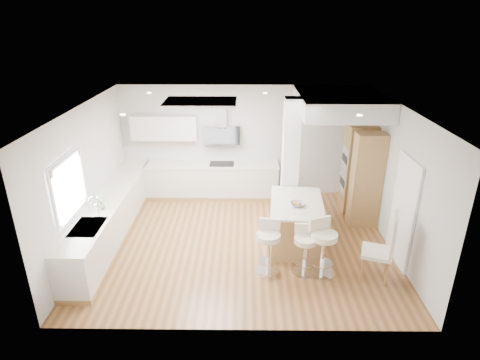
{
  "coord_description": "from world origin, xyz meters",
  "views": [
    {
      "loc": [
        0.06,
        -7.16,
        4.37
      ],
      "look_at": [
        -0.03,
        0.4,
        1.22
      ],
      "focal_mm": 30.0,
      "sensor_mm": 36.0,
      "label": 1
    }
  ],
  "objects_px": {
    "bar_stool_b": "(305,247)",
    "dining_chair": "(385,245)",
    "peninsula": "(296,223)",
    "bar_stool_a": "(268,244)",
    "bar_stool_c": "(323,245)"
  },
  "relations": [
    {
      "from": "bar_stool_b",
      "to": "dining_chair",
      "type": "bearing_deg",
      "value": -7.4
    },
    {
      "from": "peninsula",
      "to": "bar_stool_b",
      "type": "xyz_separation_m",
      "value": [
        0.04,
        -1.0,
        0.05
      ]
    },
    {
      "from": "bar_stool_b",
      "to": "dining_chair",
      "type": "xyz_separation_m",
      "value": [
        1.34,
        -0.18,
        0.16
      ]
    },
    {
      "from": "bar_stool_c",
      "to": "dining_chair",
      "type": "xyz_separation_m",
      "value": [
        1.03,
        -0.15,
        0.09
      ]
    },
    {
      "from": "bar_stool_a",
      "to": "bar_stool_b",
      "type": "bearing_deg",
      "value": 5.61
    },
    {
      "from": "bar_stool_b",
      "to": "dining_chair",
      "type": "height_order",
      "value": "dining_chair"
    },
    {
      "from": "bar_stool_c",
      "to": "bar_stool_a",
      "type": "bearing_deg",
      "value": 154.91
    },
    {
      "from": "peninsula",
      "to": "dining_chair",
      "type": "height_order",
      "value": "dining_chair"
    },
    {
      "from": "dining_chair",
      "to": "peninsula",
      "type": "bearing_deg",
      "value": 158.21
    },
    {
      "from": "peninsula",
      "to": "bar_stool_c",
      "type": "distance_m",
      "value": 1.09
    },
    {
      "from": "bar_stool_a",
      "to": "dining_chair",
      "type": "bearing_deg",
      "value": 2.41
    },
    {
      "from": "peninsula",
      "to": "bar_stool_a",
      "type": "distance_m",
      "value": 1.15
    },
    {
      "from": "bar_stool_b",
      "to": "bar_stool_c",
      "type": "height_order",
      "value": "bar_stool_c"
    },
    {
      "from": "bar_stool_a",
      "to": "bar_stool_c",
      "type": "relative_size",
      "value": 0.95
    },
    {
      "from": "bar_stool_a",
      "to": "peninsula",
      "type": "bearing_deg",
      "value": 66.32
    }
  ]
}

